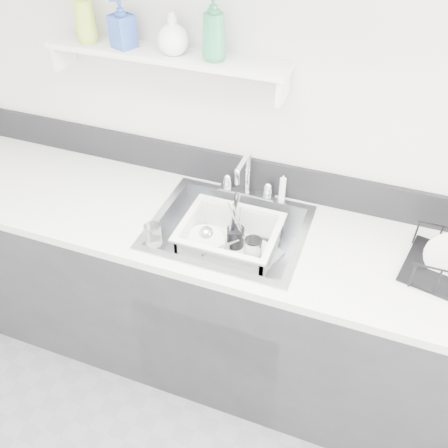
% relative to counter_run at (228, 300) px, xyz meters
% --- Properties ---
extents(room_shell, '(3.50, 3.00, 2.60)m').
position_rel_counter_run_xyz_m(room_shell, '(0.00, -0.80, 1.22)').
color(room_shell, silver).
rests_on(room_shell, ground).
extents(counter_run, '(3.20, 0.62, 0.92)m').
position_rel_counter_run_xyz_m(counter_run, '(0.00, 0.00, 0.00)').
color(counter_run, '#252528').
rests_on(counter_run, ground).
extents(backsplash, '(3.20, 0.02, 0.16)m').
position_rel_counter_run_xyz_m(backsplash, '(0.00, 0.30, 0.54)').
color(backsplash, black).
rests_on(backsplash, counter_run).
extents(sink, '(0.64, 0.52, 0.20)m').
position_rel_counter_run_xyz_m(sink, '(0.00, 0.00, 0.37)').
color(sink, silver).
rests_on(sink, counter_run).
extents(faucet, '(0.26, 0.18, 0.23)m').
position_rel_counter_run_xyz_m(faucet, '(0.00, 0.25, 0.52)').
color(faucet, silver).
rests_on(faucet, counter_run).
extents(side_sprayer, '(0.03, 0.03, 0.14)m').
position_rel_counter_run_xyz_m(side_sprayer, '(0.16, 0.25, 0.53)').
color(side_sprayer, white).
rests_on(side_sprayer, counter_run).
extents(wall_shelf, '(1.00, 0.16, 0.12)m').
position_rel_counter_run_xyz_m(wall_shelf, '(-0.35, 0.23, 1.05)').
color(wall_shelf, silver).
rests_on(wall_shelf, room_shell).
extents(wash_tub, '(0.50, 0.45, 0.16)m').
position_rel_counter_run_xyz_m(wash_tub, '(0.00, 0.02, 0.37)').
color(wash_tub, white).
rests_on(wash_tub, sink).
extents(plate_stack, '(0.23, 0.22, 0.09)m').
position_rel_counter_run_xyz_m(plate_stack, '(-0.10, -0.03, 0.33)').
color(plate_stack, white).
rests_on(plate_stack, wash_tub).
extents(utensil_cup, '(0.08, 0.08, 0.26)m').
position_rel_counter_run_xyz_m(utensil_cup, '(0.01, 0.07, 0.36)').
color(utensil_cup, black).
rests_on(utensil_cup, wash_tub).
extents(ladle, '(0.30, 0.22, 0.08)m').
position_rel_counter_run_xyz_m(ladle, '(-0.05, -0.01, 0.35)').
color(ladle, silver).
rests_on(ladle, wash_tub).
extents(tumbler_in_tub, '(0.08, 0.08, 0.11)m').
position_rel_counter_run_xyz_m(tumbler_in_tub, '(0.11, 0.01, 0.36)').
color(tumbler_in_tub, white).
rests_on(tumbler_in_tub, wash_tub).
extents(tumbler_counter, '(0.08, 0.08, 0.09)m').
position_rel_counter_run_xyz_m(tumbler_counter, '(-0.25, -0.19, 0.51)').
color(tumbler_counter, white).
rests_on(tumbler_counter, counter_run).
extents(bowl_small, '(0.14, 0.14, 0.04)m').
position_rel_counter_run_xyz_m(bowl_small, '(0.08, -0.06, 0.33)').
color(bowl_small, white).
rests_on(bowl_small, wash_tub).
extents(soap_bottle_a, '(0.09, 0.09, 0.22)m').
position_rel_counter_run_xyz_m(soap_bottle_a, '(-0.68, 0.22, 1.18)').
color(soap_bottle_a, '#ACD13E').
rests_on(soap_bottle_a, wall_shelf).
extents(soap_bottle_b, '(0.11, 0.11, 0.18)m').
position_rel_counter_run_xyz_m(soap_bottle_b, '(-0.52, 0.22, 1.16)').
color(soap_bottle_b, '#2C4CA6').
rests_on(soap_bottle_b, wall_shelf).
extents(soap_bottle_c, '(0.13, 0.13, 0.15)m').
position_rel_counter_run_xyz_m(soap_bottle_c, '(-0.31, 0.22, 1.15)').
color(soap_bottle_c, white).
rests_on(soap_bottle_c, wall_shelf).
extents(soap_bottle_d, '(0.10, 0.10, 0.23)m').
position_rel_counter_run_xyz_m(soap_bottle_d, '(-0.14, 0.22, 1.19)').
color(soap_bottle_d, '#2D8855').
rests_on(soap_bottle_d, wall_shelf).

